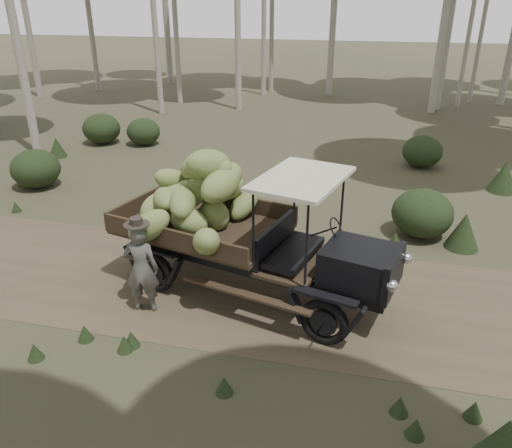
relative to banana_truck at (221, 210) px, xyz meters
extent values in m
plane|color=#473D2B|center=(-0.77, -0.16, -1.61)|extent=(120.00, 120.00, 0.00)
cube|color=brown|center=(-0.77, -0.16, -1.60)|extent=(70.00, 4.00, 0.01)
cube|color=black|center=(2.64, -0.67, -0.48)|extent=(1.36, 1.32, 0.62)
cube|color=black|center=(3.24, -0.83, -0.48)|extent=(0.39, 1.12, 0.70)
cube|color=black|center=(1.11, -0.28, -0.37)|extent=(0.48, 1.55, 0.62)
cube|color=#38281C|center=(-0.42, 0.12, -0.48)|extent=(3.57, 2.76, 0.09)
cube|color=#38281C|center=(-0.16, 1.10, -0.28)|extent=(3.08, 0.86, 0.36)
cube|color=#38281C|center=(-0.67, -0.86, -0.28)|extent=(3.08, 0.86, 0.36)
cube|color=#38281C|center=(-1.95, 0.52, -0.28)|extent=(0.58, 1.98, 0.36)
cube|color=beige|center=(1.58, -0.40, 0.90)|extent=(1.74, 2.18, 0.07)
cube|color=black|center=(0.84, 0.24, -0.91)|extent=(5.06, 1.41, 0.20)
cube|color=black|center=(0.62, -0.59, -0.91)|extent=(5.06, 1.41, 0.20)
torus|color=black|center=(2.65, 0.26, -1.18)|extent=(0.87, 0.36, 0.86)
torus|color=black|center=(2.20, -1.49, -1.18)|extent=(0.87, 0.36, 0.86)
torus|color=black|center=(-0.74, 1.14, -1.18)|extent=(0.87, 0.36, 0.86)
torus|color=black|center=(-1.19, -0.61, -1.18)|extent=(0.87, 0.36, 0.86)
sphere|color=beige|center=(3.46, -0.36, -0.42)|extent=(0.20, 0.20, 0.20)
sphere|color=beige|center=(3.20, -1.34, -0.42)|extent=(0.20, 0.20, 0.20)
ellipsoid|color=olive|center=(-0.20, 0.15, -0.19)|extent=(0.95, 0.98, 0.65)
ellipsoid|color=olive|center=(-0.86, 0.12, 0.14)|extent=(1.09, 0.75, 0.64)
ellipsoid|color=olive|center=(-0.28, 0.37, 0.52)|extent=(1.19, 1.07, 0.83)
ellipsoid|color=olive|center=(-0.30, 0.18, 0.76)|extent=(0.70, 0.83, 0.50)
ellipsoid|color=olive|center=(-1.40, 0.02, -0.24)|extent=(0.84, 0.92, 0.61)
ellipsoid|color=olive|center=(-0.68, -0.24, 0.20)|extent=(0.77, 1.13, 0.68)
ellipsoid|color=olive|center=(-0.31, 0.31, 0.59)|extent=(0.97, 0.57, 0.58)
ellipsoid|color=olive|center=(-0.45, 0.19, 0.81)|extent=(0.98, 0.89, 0.72)
ellipsoid|color=olive|center=(-1.36, 0.08, -0.14)|extent=(0.73, 1.03, 0.73)
ellipsoid|color=olive|center=(-0.66, 0.22, 0.25)|extent=(0.95, 0.82, 0.53)
ellipsoid|color=olive|center=(0.08, 0.10, 0.59)|extent=(0.81, 1.08, 0.76)
ellipsoid|color=olive|center=(-0.17, 0.18, 0.75)|extent=(1.04, 0.84, 0.65)
ellipsoid|color=olive|center=(-0.52, -0.37, -0.14)|extent=(0.90, 0.65, 0.62)
ellipsoid|color=olive|center=(-0.15, 0.75, 0.16)|extent=(1.00, 0.56, 0.77)
ellipsoid|color=olive|center=(0.04, -0.10, 0.54)|extent=(0.88, 1.17, 0.74)
ellipsoid|color=olive|center=(-0.27, 0.25, 0.83)|extent=(0.53, 0.93, 0.47)
ellipsoid|color=olive|center=(0.27, 0.76, -0.14)|extent=(0.75, 1.11, 0.78)
ellipsoid|color=olive|center=(-1.26, 0.75, 0.23)|extent=(1.02, 0.93, 0.74)
ellipsoid|color=olive|center=(-0.75, 0.55, 0.58)|extent=(0.96, 1.10, 0.77)
ellipsoid|color=olive|center=(-0.24, 0.06, 0.87)|extent=(1.08, 1.01, 0.68)
ellipsoid|color=olive|center=(-1.44, 0.97, -0.23)|extent=(0.61, 1.01, 0.73)
ellipsoid|color=olive|center=(-1.11, -0.07, 0.13)|extent=(0.83, 0.97, 0.50)
ellipsoid|color=olive|center=(-1.13, -0.80, -0.10)|extent=(1.10, 0.87, 0.85)
ellipsoid|color=olive|center=(0.08, -1.12, -0.12)|extent=(0.77, 1.03, 0.79)
imported|color=#514F4A|center=(-1.14, -1.25, -0.75)|extent=(0.68, 0.50, 1.71)
cylinder|color=#2D261F|center=(-1.14, -1.25, 0.13)|extent=(0.52, 0.52, 0.02)
cylinder|color=#2D261F|center=(-1.14, -1.25, 0.19)|extent=(0.26, 0.26, 0.14)
ellipsoid|color=#233319|center=(-7.08, 4.02, -1.02)|extent=(1.44, 1.44, 1.15)
ellipsoid|color=#233319|center=(4.37, 8.76, -1.07)|extent=(1.33, 1.33, 1.06)
cone|color=#233319|center=(-8.32, 6.93, -1.25)|extent=(0.64, 0.64, 0.71)
cone|color=#233319|center=(6.57, 6.88, -1.14)|extent=(0.84, 0.84, 0.93)
ellipsoid|color=#233319|center=(-7.63, 8.93, -1.02)|extent=(1.44, 1.44, 1.15)
ellipsoid|color=#233319|center=(4.02, 3.18, -1.02)|extent=(1.45, 1.45, 1.16)
cone|color=#233319|center=(-7.45, 4.22, -1.10)|extent=(0.91, 0.91, 1.01)
ellipsoid|color=#233319|center=(-5.96, 9.13, -1.09)|extent=(1.28, 1.28, 1.02)
cone|color=#233319|center=(4.92, 2.76, -1.18)|extent=(0.78, 0.78, 0.86)
ellipsoid|color=#233319|center=(4.12, 3.24, -1.34)|extent=(0.65, 0.65, 0.52)
cone|color=#233319|center=(-1.74, -2.33, -1.46)|extent=(0.27, 0.27, 0.30)
cone|color=#233319|center=(-6.50, 2.19, -1.46)|extent=(0.27, 0.27, 0.30)
cone|color=#233319|center=(0.69, 2.39, -1.46)|extent=(0.27, 0.27, 0.30)
cone|color=#233319|center=(2.67, 2.22, -1.46)|extent=(0.27, 0.27, 0.30)
cone|color=#233319|center=(5.00, 2.80, -1.46)|extent=(0.27, 0.27, 0.30)
cone|color=#233319|center=(0.92, -2.98, -1.46)|extent=(0.27, 0.27, 0.30)
cone|color=#233319|center=(-0.96, -2.44, -1.46)|extent=(0.27, 0.27, 0.30)
cone|color=#233319|center=(4.41, -2.65, -1.46)|extent=(0.27, 0.27, 0.30)
cone|color=#233319|center=(3.41, -2.79, -1.46)|extent=(0.27, 0.27, 0.30)
cone|color=#233319|center=(-2.26, -2.96, -1.46)|extent=(0.27, 0.27, 0.30)
cone|color=#233319|center=(3.43, 2.62, -1.46)|extent=(0.27, 0.27, 0.30)
cone|color=#233319|center=(-3.30, 2.23, -1.46)|extent=(0.27, 0.27, 0.30)
cone|color=#233319|center=(3.61, -3.15, -1.46)|extent=(0.27, 0.27, 0.30)
cone|color=#233319|center=(-2.81, 2.63, -1.46)|extent=(0.27, 0.27, 0.30)
cone|color=#233319|center=(-0.90, -2.30, -1.46)|extent=(0.27, 0.27, 0.30)
camera|label=1|loc=(2.67, -8.36, 3.74)|focal=35.00mm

